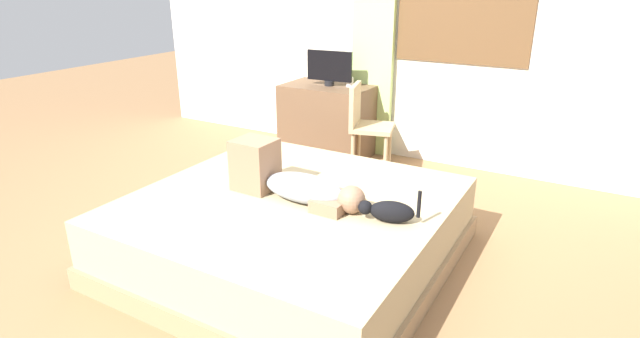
% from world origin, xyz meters
% --- Properties ---
extents(ground_plane, '(16.00, 16.00, 0.00)m').
position_xyz_m(ground_plane, '(0.00, 0.00, 0.00)').
color(ground_plane, olive).
extents(back_wall_with_window, '(6.40, 0.14, 2.90)m').
position_xyz_m(back_wall_with_window, '(0.01, 2.33, 1.45)').
color(back_wall_with_window, silver).
rests_on(back_wall_with_window, ground).
extents(bed, '(1.96, 1.95, 0.45)m').
position_xyz_m(bed, '(0.08, -0.06, 0.22)').
color(bed, '#997A56').
rests_on(bed, ground).
extents(person_lying, '(0.94, 0.28, 0.34)m').
position_xyz_m(person_lying, '(0.08, -0.05, 0.56)').
color(person_lying, '#8C939E').
rests_on(person_lying, bed).
extents(cat, '(0.35, 0.18, 0.21)m').
position_xyz_m(cat, '(0.76, -0.06, 0.52)').
color(cat, black).
rests_on(cat, bed).
extents(desk, '(0.90, 0.56, 0.74)m').
position_xyz_m(desk, '(-0.76, 1.93, 0.37)').
color(desk, brown).
rests_on(desk, ground).
extents(tv_monitor, '(0.48, 0.10, 0.35)m').
position_xyz_m(tv_monitor, '(-0.73, 1.93, 0.92)').
color(tv_monitor, black).
rests_on(tv_monitor, desk).
extents(cup, '(0.07, 0.07, 0.09)m').
position_xyz_m(cup, '(-0.53, 1.98, 0.79)').
color(cup, white).
rests_on(cup, desk).
extents(chair_by_desk, '(0.47, 0.47, 0.86)m').
position_xyz_m(chair_by_desk, '(-0.18, 1.62, 0.51)').
color(chair_by_desk, tan).
rests_on(chair_by_desk, ground).
extents(curtain_left, '(0.44, 0.06, 2.63)m').
position_xyz_m(curtain_left, '(-0.39, 2.21, 1.32)').
color(curtain_left, '#ADCC75').
rests_on(curtain_left, ground).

